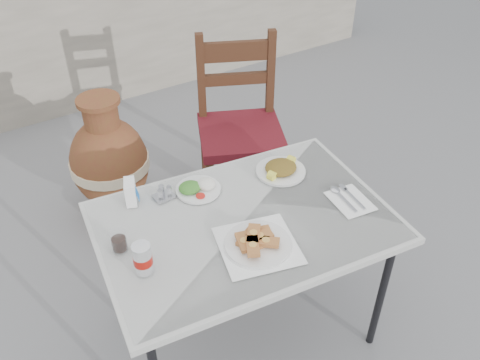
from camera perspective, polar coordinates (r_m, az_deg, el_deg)
ground at (r=2.55m, az=-2.40°, el=-16.01°), size 80.00×80.00×0.00m
cafe_table at (r=2.05m, az=0.53°, el=-5.45°), size 1.24×0.91×0.70m
pide_plate at (r=1.89m, az=2.03°, el=-6.81°), size 0.35×0.35×0.06m
salad_rice_plate at (r=2.15m, az=-4.78°, el=-0.82°), size 0.19×0.19×0.05m
salad_chopped_plate at (r=2.26m, az=4.60°, el=1.26°), size 0.22×0.22×0.05m
soda_can at (r=1.81m, az=-10.88°, el=-8.65°), size 0.07×0.07×0.12m
cola_glass at (r=1.93m, az=-13.45°, el=-6.70°), size 0.06×0.06×0.09m
napkin_holder at (r=2.12m, az=-12.19°, el=-1.32°), size 0.07×0.09×0.10m
condiment_caddy at (r=2.13m, az=-8.56°, el=-1.55°), size 0.09×0.07×0.06m
cutlery_napkin at (r=2.16m, az=12.01°, el=-2.07°), size 0.17×0.21×0.01m
chair at (r=2.89m, az=-0.02°, el=5.92°), size 0.61×0.61×1.04m
terracotta_urn at (r=2.99m, az=-14.40°, el=1.81°), size 0.45×0.45×0.78m
back_wall at (r=4.16m, az=-20.91°, el=14.75°), size 6.00×0.25×1.20m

